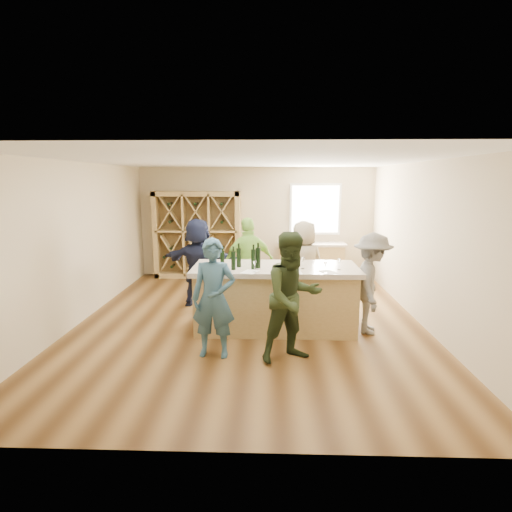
{
  "coord_description": "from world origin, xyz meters",
  "views": [
    {
      "loc": [
        0.33,
        -6.78,
        2.49
      ],
      "look_at": [
        0.1,
        0.2,
        1.15
      ],
      "focal_mm": 28.0,
      "sensor_mm": 36.0,
      "label": 1
    }
  ],
  "objects_px": {
    "wine_bottle_e": "(258,258)",
    "person_near_right": "(293,297)",
    "sink": "(304,239)",
    "wine_bottle_b": "(233,261)",
    "wine_bottle_d": "(254,259)",
    "person_server": "(372,284)",
    "wine_rack": "(197,235)",
    "wine_bottle_c": "(239,258)",
    "person_far_right": "(303,265)",
    "person_near_left": "(214,298)",
    "person_far_left": "(199,263)",
    "person_far_mid": "(249,263)",
    "wine_bottle_a": "(222,259)",
    "tasting_counter_base": "(275,300)"
  },
  "relations": [
    {
      "from": "wine_bottle_e",
      "to": "person_near_right",
      "type": "bearing_deg",
      "value": -64.63
    },
    {
      "from": "sink",
      "to": "wine_bottle_b",
      "type": "relative_size",
      "value": 1.82
    },
    {
      "from": "wine_bottle_d",
      "to": "person_server",
      "type": "height_order",
      "value": "person_server"
    },
    {
      "from": "wine_rack",
      "to": "wine_bottle_c",
      "type": "bearing_deg",
      "value": -69.94
    },
    {
      "from": "person_server",
      "to": "person_far_right",
      "type": "xyz_separation_m",
      "value": [
        -1.0,
        1.25,
        0.03
      ]
    },
    {
      "from": "sink",
      "to": "person_far_right",
      "type": "height_order",
      "value": "person_far_right"
    },
    {
      "from": "person_far_right",
      "to": "person_near_left",
      "type": "bearing_deg",
      "value": 39.11
    },
    {
      "from": "wine_bottle_c",
      "to": "person_near_left",
      "type": "xyz_separation_m",
      "value": [
        -0.28,
        -1.02,
        -0.39
      ]
    },
    {
      "from": "person_near_left",
      "to": "person_far_left",
      "type": "distance_m",
      "value": 2.38
    },
    {
      "from": "person_near_left",
      "to": "person_server",
      "type": "bearing_deg",
      "value": 25.38
    },
    {
      "from": "person_server",
      "to": "person_far_mid",
      "type": "bearing_deg",
      "value": 72.1
    },
    {
      "from": "person_near_right",
      "to": "person_server",
      "type": "relative_size",
      "value": 1.09
    },
    {
      "from": "person_near_left",
      "to": "person_near_right",
      "type": "bearing_deg",
      "value": -1.49
    },
    {
      "from": "wine_bottle_b",
      "to": "person_far_right",
      "type": "distance_m",
      "value": 1.91
    },
    {
      "from": "wine_bottle_e",
      "to": "person_far_mid",
      "type": "height_order",
      "value": "person_far_mid"
    },
    {
      "from": "wine_bottle_a",
      "to": "wine_bottle_b",
      "type": "xyz_separation_m",
      "value": [
        0.19,
        -0.15,
        0.01
      ]
    },
    {
      "from": "wine_rack",
      "to": "person_far_left",
      "type": "bearing_deg",
      "value": -79.51
    },
    {
      "from": "wine_rack",
      "to": "wine_bottle_b",
      "type": "height_order",
      "value": "wine_rack"
    },
    {
      "from": "wine_rack",
      "to": "sink",
      "type": "xyz_separation_m",
      "value": [
        2.7,
        -0.07,
        -0.09
      ]
    },
    {
      "from": "sink",
      "to": "wine_bottle_e",
      "type": "height_order",
      "value": "wine_bottle_e"
    },
    {
      "from": "wine_bottle_b",
      "to": "wine_bottle_d",
      "type": "relative_size",
      "value": 0.94
    },
    {
      "from": "wine_bottle_e",
      "to": "person_server",
      "type": "bearing_deg",
      "value": 0.38
    },
    {
      "from": "tasting_counter_base",
      "to": "person_far_left",
      "type": "relative_size",
      "value": 1.48
    },
    {
      "from": "wine_bottle_a",
      "to": "person_far_mid",
      "type": "xyz_separation_m",
      "value": [
        0.36,
        1.27,
        -0.33
      ]
    },
    {
      "from": "person_near_right",
      "to": "wine_bottle_c",
      "type": "bearing_deg",
      "value": 100.9
    },
    {
      "from": "wine_bottle_a",
      "to": "wine_bottle_d",
      "type": "bearing_deg",
      "value": -8.71
    },
    {
      "from": "person_near_right",
      "to": "person_far_right",
      "type": "distance_m",
      "value": 2.35
    },
    {
      "from": "sink",
      "to": "person_near_left",
      "type": "relative_size",
      "value": 0.32
    },
    {
      "from": "person_near_left",
      "to": "person_near_right",
      "type": "distance_m",
      "value": 1.11
    },
    {
      "from": "sink",
      "to": "tasting_counter_base",
      "type": "bearing_deg",
      "value": -102.17
    },
    {
      "from": "person_near_left",
      "to": "person_server",
      "type": "xyz_separation_m",
      "value": [
        2.44,
        0.98,
        -0.02
      ]
    },
    {
      "from": "wine_bottle_c",
      "to": "person_far_mid",
      "type": "xyz_separation_m",
      "value": [
        0.1,
        1.21,
        -0.35
      ]
    },
    {
      "from": "wine_bottle_c",
      "to": "wine_bottle_e",
      "type": "relative_size",
      "value": 0.94
    },
    {
      "from": "sink",
      "to": "wine_bottle_b",
      "type": "bearing_deg",
      "value": -110.6
    },
    {
      "from": "wine_rack",
      "to": "person_near_right",
      "type": "distance_m",
      "value": 5.26
    },
    {
      "from": "sink",
      "to": "wine_bottle_d",
      "type": "relative_size",
      "value": 1.71
    },
    {
      "from": "wine_rack",
      "to": "person_far_mid",
      "type": "xyz_separation_m",
      "value": [
        1.44,
        -2.46,
        -0.21
      ]
    },
    {
      "from": "wine_bottle_b",
      "to": "wine_bottle_a",
      "type": "bearing_deg",
      "value": 142.81
    },
    {
      "from": "tasting_counter_base",
      "to": "person_far_left",
      "type": "bearing_deg",
      "value": 141.2
    },
    {
      "from": "person_near_left",
      "to": "sink",
      "type": "bearing_deg",
      "value": 74.06
    },
    {
      "from": "wine_rack",
      "to": "tasting_counter_base",
      "type": "relative_size",
      "value": 0.85
    },
    {
      "from": "wine_bottle_c",
      "to": "wine_bottle_b",
      "type": "bearing_deg",
      "value": -108.25
    },
    {
      "from": "sink",
      "to": "person_far_left",
      "type": "xyz_separation_m",
      "value": [
        -2.26,
        -2.33,
        -0.13
      ]
    },
    {
      "from": "wine_bottle_d",
      "to": "person_far_left",
      "type": "height_order",
      "value": "person_far_left"
    },
    {
      "from": "wine_bottle_d",
      "to": "person_far_right",
      "type": "height_order",
      "value": "person_far_right"
    },
    {
      "from": "wine_bottle_d",
      "to": "tasting_counter_base",
      "type": "bearing_deg",
      "value": 30.79
    },
    {
      "from": "wine_rack",
      "to": "person_far_left",
      "type": "xyz_separation_m",
      "value": [
        0.44,
        -2.4,
        -0.22
      ]
    },
    {
      "from": "wine_bottle_a",
      "to": "person_server",
      "type": "relative_size",
      "value": 0.17
    },
    {
      "from": "tasting_counter_base",
      "to": "person_server",
      "type": "xyz_separation_m",
      "value": [
        1.57,
        -0.12,
        0.33
      ]
    },
    {
      "from": "wine_bottle_c",
      "to": "person_near_right",
      "type": "relative_size",
      "value": 0.17
    }
  ]
}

